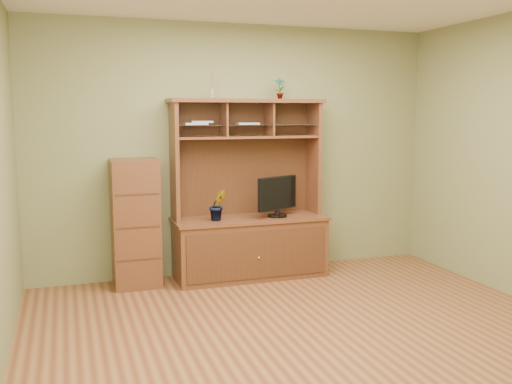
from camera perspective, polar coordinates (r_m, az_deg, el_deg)
name	(u,v)px	position (r m, az deg, el deg)	size (l,w,h in m)	color
room	(313,166)	(4.39, 5.72, 2.58)	(4.54, 4.04, 2.74)	brown
media_hutch	(249,229)	(6.13, -0.69, -3.69)	(1.66, 0.61, 1.90)	#492914
monitor	(277,196)	(6.08, 2.16, -0.37)	(0.51, 0.28, 0.43)	black
orchid_plant	(218,205)	(5.89, -3.86, -1.31)	(0.18, 0.14, 0.32)	#23571D
top_plant	(280,88)	(6.20, 2.37, 10.31)	(0.12, 0.08, 0.23)	#305F21
reed_diffuser	(212,88)	(5.98, -4.43, 10.32)	(0.05, 0.05, 0.27)	silver
magazines	(214,123)	(5.98, -4.18, 6.89)	(0.80, 0.19, 0.04)	#B4B5B9
side_cabinet	(136,223)	(5.90, -11.95, -3.07)	(0.46, 0.42, 1.30)	#492914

